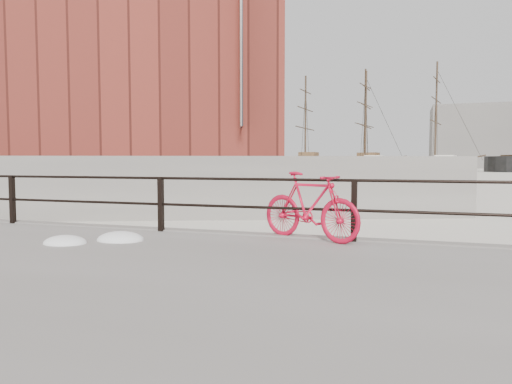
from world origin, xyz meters
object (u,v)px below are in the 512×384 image
Objects in this scene: workboat_near at (136,181)px; bicycle at (310,206)px; schooner_mid at (398,172)px; workboat_far at (187,176)px; schooner_left at (334,173)px.

bicycle is at bearing -89.73° from workboat_near.
schooner_mid reaches higher than bicycle.
workboat_near is (-21.83, -50.19, 0.00)m from schooner_mid.
workboat_far is at bearing -113.25° from schooner_mid.
schooner_left is 40.49m from workboat_near.
bicycle is 0.09× the size of schooner_left.
workboat_near is at bearing -101.69° from schooner_mid.
schooner_mid is 2.32× the size of workboat_near.
schooner_left is 1.96× the size of workboat_far.
schooner_left is (-9.68, 67.08, -0.91)m from bicycle.
schooner_mid is 1.26× the size of schooner_left.
workboat_far is at bearing 142.68° from bicycle.
bicycle is 0.07× the size of schooner_mid.
bicycle is 67.79m from schooner_left.
workboat_far is (-24.42, 43.78, -0.91)m from bicycle.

